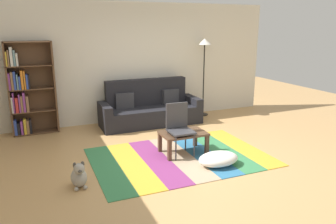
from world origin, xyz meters
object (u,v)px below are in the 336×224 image
Objects in this scene: bookshelf at (26,91)px; coffee_table at (183,136)px; dog at (79,176)px; pouf at (218,159)px; standing_lamp at (204,52)px; tv_remote at (185,132)px; folding_chair at (179,125)px; couch at (150,109)px.

bookshelf is 2.42× the size of coffee_table.
coffee_table is 1.96× the size of dog.
standing_lamp reaches higher than pouf.
dog is at bearing -148.50° from tv_remote.
standing_lamp is 2.89m from folding_chair.
dog is at bearing -77.76° from bookshelf.
bookshelf reaches higher than tv_remote.
folding_chair is at bearing 118.30° from pouf.
pouf is at bearing -67.31° from coffee_table.
standing_lamp is (4.01, -0.08, 0.67)m from bookshelf.
folding_chair is at bearing 17.54° from dog.
tv_remote is at bearing -71.47° from coffee_table.
couch is 1.98m from tv_remote.
pouf is 0.75× the size of folding_chair.
dog is at bearing 176.33° from pouf.
coffee_table is 2.93m from standing_lamp.
dog is (-1.85, -0.56, -0.16)m from coffee_table.
coffee_table is at bearing 48.35° from folding_chair.
coffee_table is (-0.07, -1.94, -0.01)m from couch.
pouf is (0.29, -0.70, -0.20)m from coffee_table.
couch is 2.51× the size of folding_chair.
coffee_table is at bearing 112.69° from pouf.
standing_lamp is (1.56, 2.14, 1.25)m from coffee_table.
dog is at bearing -163.15° from coffee_table.
coffee_table is 5.21× the size of tv_remote.
folding_chair is (-0.10, 0.05, 0.14)m from tv_remote.
bookshelf is 2.81× the size of pouf.
folding_chair reaches higher than tv_remote.
bookshelf reaches higher than couch.
bookshelf is 12.57× the size of tv_remote.
bookshelf is 4.74× the size of dog.
coffee_table is 0.09m from tv_remote.
dog is 4.57m from standing_lamp.
couch is at bearing -6.40° from bookshelf.
folding_chair is at bearing -178.87° from coffee_table.
pouf is 0.90m from folding_chair.
bookshelf reaches higher than standing_lamp.
standing_lamp is (3.41, 2.70, 1.41)m from dog.
bookshelf is 4.09m from pouf.
folding_chair is at bearing -94.63° from couch.
folding_chair is (-0.16, -1.94, 0.20)m from couch.
folding_chair is (-0.08, -0.00, 0.21)m from coffee_table.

